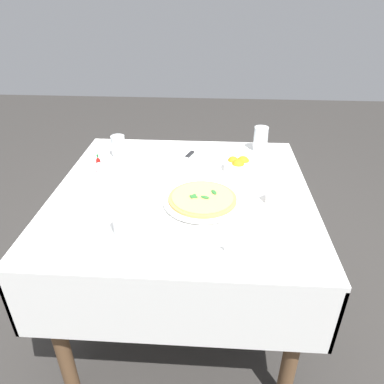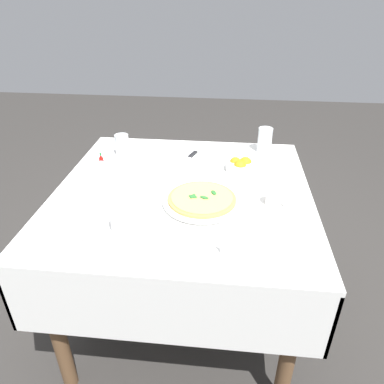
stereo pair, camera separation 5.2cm
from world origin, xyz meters
name	(u,v)px [view 1 (the left image)]	position (x,y,z in m)	size (l,w,h in m)	color
ground_plane	(184,311)	(0.00, 0.00, 0.00)	(8.00, 8.00, 0.00)	#33302D
dining_table	(183,216)	(0.00, 0.00, 0.61)	(1.08, 1.08, 0.74)	white
pizza_plate	(202,201)	(0.11, 0.09, 0.75)	(0.31, 0.31, 0.02)	white
pizza	(202,198)	(0.11, 0.09, 0.77)	(0.27, 0.27, 0.02)	tan
coffee_cup_far_right	(67,241)	(0.41, -0.34, 0.77)	(0.13, 0.13, 0.06)	white
coffee_cup_left_edge	(275,197)	(0.09, 0.38, 0.77)	(0.13, 0.13, 0.07)	white
water_glass_back_corner	(260,140)	(-0.43, 0.37, 0.80)	(0.07, 0.07, 0.13)	white
water_glass_near_left	(119,148)	(-0.31, -0.35, 0.79)	(0.07, 0.07, 0.11)	white
water_glass_right_edge	(124,223)	(0.32, -0.17, 0.79)	(0.07, 0.07, 0.11)	white
napkin_folded	(186,161)	(-0.26, -0.01, 0.75)	(0.25, 0.19, 0.02)	white
dinner_knife	(186,159)	(-0.26, -0.01, 0.77)	(0.19, 0.08, 0.01)	silver
citrus_bowl	(239,165)	(-0.20, 0.25, 0.77)	(0.15, 0.15, 0.07)	white
hot_sauce_bottle	(99,164)	(-0.15, -0.40, 0.78)	(0.02, 0.02, 0.08)	#B7140F
salt_shaker	(99,169)	(-0.12, -0.39, 0.77)	(0.03, 0.03, 0.06)	white
pepper_shaker	(99,163)	(-0.18, -0.41, 0.77)	(0.03, 0.03, 0.06)	white
menu_card	(239,249)	(0.42, 0.22, 0.77)	(0.04, 0.09, 0.06)	white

